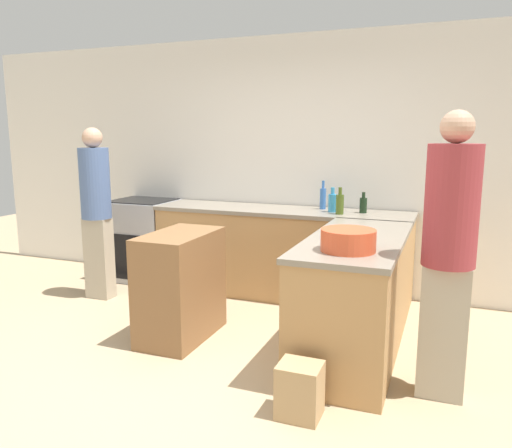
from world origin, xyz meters
TOP-DOWN VIEW (x-y plane):
  - ground_plane at (0.00, 0.00)m, footprint 14.00×14.00m
  - wall_back at (0.00, 2.25)m, footprint 8.00×0.06m
  - counter_back at (0.00, 1.90)m, footprint 2.66×0.67m
  - counter_peninsula at (0.99, 0.75)m, footprint 0.69×1.68m
  - range_oven at (-1.69, 1.90)m, footprint 0.71×0.64m
  - island_table at (-0.41, 0.53)m, footprint 0.46×0.80m
  - mixing_bowl at (1.01, 0.28)m, footprint 0.36×0.36m
  - olive_oil_bottle at (0.63, 1.78)m, footprint 0.08×0.08m
  - dish_soap_bottle at (0.54, 1.89)m, footprint 0.08×0.08m
  - wine_bottle_dark at (0.83, 1.94)m, footprint 0.07×0.07m
  - water_bottle_blue at (0.40, 2.05)m, footprint 0.06×0.06m
  - person_by_range at (-1.72, 1.13)m, footprint 0.30×0.30m
  - person_at_peninsula at (1.63, 0.31)m, footprint 0.32×0.32m
  - paper_bag at (0.85, -0.26)m, footprint 0.26×0.22m

SIDE VIEW (x-z plane):
  - ground_plane at x=0.00m, z-range 0.00..0.00m
  - paper_bag at x=0.85m, z-range 0.00..0.33m
  - island_table at x=-0.41m, z-range 0.00..0.89m
  - counter_back at x=0.00m, z-range 0.00..0.92m
  - counter_peninsula at x=0.99m, z-range 0.00..0.92m
  - range_oven at x=-1.69m, z-range 0.00..0.93m
  - person_by_range at x=-1.72m, z-range 0.09..1.83m
  - mixing_bowl at x=1.01m, z-range 0.92..1.06m
  - person_at_peninsula at x=1.63m, z-range 0.09..1.91m
  - wine_bottle_dark at x=0.83m, z-range 0.90..1.10m
  - dish_soap_bottle at x=0.54m, z-range 0.89..1.14m
  - olive_oil_bottle at x=0.63m, z-range 0.89..1.15m
  - water_bottle_blue at x=0.40m, z-range 0.89..1.18m
  - wall_back at x=0.00m, z-range 0.00..2.70m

